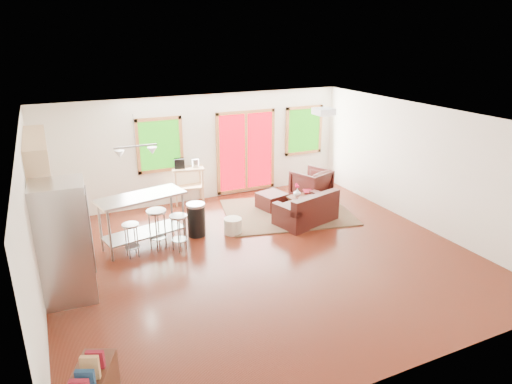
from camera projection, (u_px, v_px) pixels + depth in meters
name	position (u px, v px, depth m)	size (l,w,h in m)	color
floor	(263.00, 257.00, 8.58)	(7.50, 7.00, 0.02)	#3B130A
ceiling	(264.00, 119.00, 7.71)	(7.50, 7.00, 0.02)	white
back_wall	(200.00, 148.00, 11.14)	(7.50, 0.02, 2.60)	white
left_wall	(31.00, 228.00, 6.64)	(0.02, 7.00, 2.60)	white
right_wall	(423.00, 167.00, 9.65)	(0.02, 7.00, 2.60)	white
front_wall	(399.00, 286.00, 5.15)	(7.50, 0.02, 2.60)	white
window_left	(160.00, 145.00, 10.63)	(1.10, 0.05, 1.30)	#155209
french_doors	(246.00, 152.00, 11.64)	(1.60, 0.05, 2.10)	#A8000C
window_right	(304.00, 130.00, 12.19)	(1.10, 0.05, 1.30)	#155209
rug	(287.00, 212.00, 10.66)	(2.85, 2.19, 0.03)	#405233
loveseat	(307.00, 211.00, 10.00)	(1.50, 1.09, 0.72)	black
coffee_table	(308.00, 198.00, 10.71)	(0.96, 0.65, 0.36)	#3B1E12
armchair	(311.00, 183.00, 11.42)	(0.81, 0.76, 0.84)	black
ottoman	(272.00, 201.00, 10.84)	(0.58, 0.58, 0.39)	black
pouf	(233.00, 226.00, 9.53)	(0.38, 0.38, 0.33)	beige
vase	(297.00, 192.00, 10.50)	(0.20, 0.20, 0.31)	silver
book	(304.00, 186.00, 10.79)	(0.20, 0.03, 0.27)	maroon
cabinets	(51.00, 210.00, 8.33)	(0.64, 2.24, 2.30)	tan
refrigerator	(65.00, 242.00, 6.99)	(0.83, 0.80, 1.92)	#B7BABC
island	(142.00, 212.00, 8.80)	(1.76, 1.00, 1.05)	#B7BABC
cup	(170.00, 194.00, 8.87)	(0.12, 0.09, 0.12)	white
bar_stool_a	(131.00, 232.00, 8.44)	(0.34, 0.34, 0.66)	#B7BABC
bar_stool_b	(157.00, 220.00, 8.72)	(0.50, 0.50, 0.80)	#B7BABC
bar_stool_c	(179.00, 224.00, 8.69)	(0.44, 0.44, 0.72)	#B7BABC
trash_can	(196.00, 219.00, 9.37)	(0.42, 0.42, 0.70)	black
kitchen_cart	(187.00, 172.00, 11.01)	(0.82, 0.61, 1.15)	tan
ceiling_flush	(324.00, 112.00, 8.88)	(0.35, 0.35, 0.12)	white
pendant_light	(136.00, 152.00, 8.46)	(0.80, 0.18, 0.79)	gray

